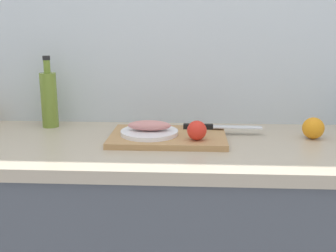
{
  "coord_description": "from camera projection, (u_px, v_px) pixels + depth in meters",
  "views": [
    {
      "loc": [
        0.07,
        -1.39,
        1.3
      ],
      "look_at": [
        -0.01,
        0.04,
        0.95
      ],
      "focal_mm": 44.58,
      "sensor_mm": 36.0,
      "label": 1
    }
  ],
  "objects": [
    {
      "name": "back_wall",
      "position": [
        174.0,
        37.0,
        1.68
      ],
      "size": [
        3.2,
        0.05,
        2.5
      ],
      "primitive_type": "cube",
      "color": "silver",
      "rests_on": "ground_plane"
    },
    {
      "name": "chef_knife",
      "position": [
        213.0,
        127.0,
        1.55
      ],
      "size": [
        0.29,
        0.04,
        0.02
      ],
      "rotation": [
        0.0,
        0.0,
        -0.02
      ],
      "color": "silver",
      "rests_on": "cutting_board"
    },
    {
      "name": "fish_fillet",
      "position": [
        149.0,
        125.0,
        1.47
      ],
      "size": [
        0.15,
        0.07,
        0.04
      ],
      "primitive_type": "ellipsoid",
      "color": "tan",
      "rests_on": "white_plate"
    },
    {
      "name": "cutting_board",
      "position": [
        168.0,
        137.0,
        1.48
      ],
      "size": [
        0.41,
        0.28,
        0.02
      ],
      "primitive_type": "cube",
      "color": "tan",
      "rests_on": "kitchen_counter"
    },
    {
      "name": "tomato_0",
      "position": [
        197.0,
        130.0,
        1.4
      ],
      "size": [
        0.07,
        0.07,
        0.07
      ],
      "primitive_type": "sphere",
      "color": "red",
      "rests_on": "cutting_board"
    },
    {
      "name": "orange_0",
      "position": [
        313.0,
        128.0,
        1.49
      ],
      "size": [
        0.08,
        0.08,
        0.08
      ],
      "primitive_type": "sphere",
      "color": "orange",
      "rests_on": "kitchen_counter"
    },
    {
      "name": "olive_oil_bottle",
      "position": [
        49.0,
        98.0,
        1.64
      ],
      "size": [
        0.06,
        0.06,
        0.28
      ],
      "color": "olive",
      "rests_on": "kitchen_counter"
    },
    {
      "name": "white_plate",
      "position": [
        149.0,
        132.0,
        1.47
      ],
      "size": [
        0.2,
        0.2,
        0.01
      ],
      "primitive_type": "cylinder",
      "color": "white",
      "rests_on": "cutting_board"
    }
  ]
}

